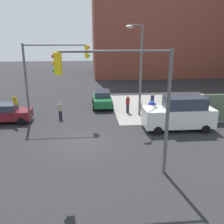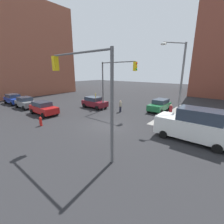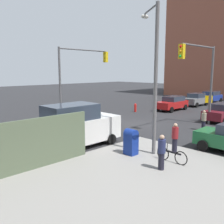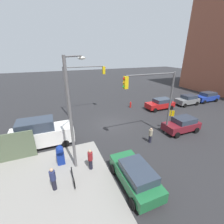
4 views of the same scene
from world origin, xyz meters
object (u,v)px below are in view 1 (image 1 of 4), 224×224
object	(u,v)px
pedestrian_crossing	(60,110)
pedestrian_walking_north	(128,104)
mailbox_blue	(152,109)
van_white_delivery	(180,114)
sedan_green	(102,98)
street_lamp_corner	(139,64)
traffic_signal_nw_corner	(50,67)
coupe_maroon	(6,113)
bicycle_leaning_on_fence	(141,107)
traffic_signal_se_corner	(126,88)
pedestrian_waiting	(152,101)

from	to	relation	value
pedestrian_crossing	pedestrian_walking_north	bearing A→B (deg)	-67.45
mailbox_blue	van_white_delivery	bearing A→B (deg)	-67.22
mailbox_blue	sedan_green	size ratio (longest dim) A/B	0.34
street_lamp_corner	sedan_green	world-z (taller)	street_lamp_corner
traffic_signal_nw_corner	coupe_maroon	bearing A→B (deg)	177.46
traffic_signal_nw_corner	mailbox_blue	world-z (taller)	traffic_signal_nw_corner
street_lamp_corner	bicycle_leaning_on_fence	distance (m)	4.71
traffic_signal_se_corner	pedestrian_waiting	bearing A→B (deg)	69.48
bicycle_leaning_on_fence	pedestrian_waiting	bearing A→B (deg)	9.62
traffic_signal_nw_corner	traffic_signal_se_corner	distance (m)	10.21
mailbox_blue	van_white_delivery	size ratio (longest dim) A/B	0.26
street_lamp_corner	bicycle_leaning_on_fence	world-z (taller)	street_lamp_corner
traffic_signal_nw_corner	bicycle_leaning_on_fence	world-z (taller)	traffic_signal_nw_corner
sedan_green	traffic_signal_nw_corner	bearing A→B (deg)	-134.09
sedan_green	pedestrian_crossing	xyz separation A→B (m)	(-3.90, -3.82, -0.04)
traffic_signal_nw_corner	sedan_green	xyz separation A→B (m)	(4.38, 4.52, -3.78)
traffic_signal_se_corner	pedestrian_crossing	size ratio (longest dim) A/B	4.17
pedestrian_waiting	bicycle_leaning_on_fence	bearing A→B (deg)	87.50
pedestrian_crossing	bicycle_leaning_on_fence	bearing A→B (deg)	-64.57
coupe_maroon	pedestrian_waiting	distance (m)	13.52
traffic_signal_se_corner	pedestrian_crossing	world-z (taller)	traffic_signal_se_corner
sedan_green	coupe_maroon	bearing A→B (deg)	-152.52
pedestrian_crossing	pedestrian_walking_north	size ratio (longest dim) A/B	0.93
traffic_signal_nw_corner	pedestrian_crossing	world-z (taller)	traffic_signal_nw_corner
mailbox_blue	pedestrian_waiting	distance (m)	2.48
traffic_signal_se_corner	pedestrian_walking_north	distance (m)	11.77
pedestrian_waiting	mailbox_blue	bearing A→B (deg)	153.85
traffic_signal_se_corner	coupe_maroon	distance (m)	13.26
mailbox_blue	van_white_delivery	distance (m)	3.51
street_lamp_corner	pedestrian_waiting	distance (m)	4.65
traffic_signal_nw_corner	bicycle_leaning_on_fence	distance (m)	9.53
traffic_signal_nw_corner	van_white_delivery	xyz separation A→B (m)	(10.02, -2.70, -3.34)
pedestrian_waiting	bicycle_leaning_on_fence	size ratio (longest dim) A/B	0.95
pedestrian_crossing	van_white_delivery	bearing A→B (deg)	-98.90
sedan_green	traffic_signal_se_corner	bearing A→B (deg)	-88.13
pedestrian_waiting	bicycle_leaning_on_fence	distance (m)	1.32
pedestrian_walking_north	mailbox_blue	bearing A→B (deg)	20.72
traffic_signal_nw_corner	bicycle_leaning_on_fence	size ratio (longest dim) A/B	3.71
sedan_green	van_white_delivery	world-z (taller)	van_white_delivery
traffic_signal_nw_corner	sedan_green	bearing A→B (deg)	45.91
traffic_signal_se_corner	traffic_signal_nw_corner	bearing A→B (deg)	118.18
traffic_signal_nw_corner	traffic_signal_se_corner	bearing A→B (deg)	-61.82
coupe_maroon	van_white_delivery	xyz separation A→B (m)	(13.99, -2.88, 0.44)
street_lamp_corner	mailbox_blue	bearing A→B (deg)	-22.39
bicycle_leaning_on_fence	pedestrian_walking_north	bearing A→B (deg)	-153.54
traffic_signal_nw_corner	street_lamp_corner	bearing A→B (deg)	7.65
coupe_maroon	pedestrian_crossing	size ratio (longest dim) A/B	2.53
sedan_green	bicycle_leaning_on_fence	xyz separation A→B (m)	(3.70, -1.82, -0.50)
traffic_signal_nw_corner	pedestrian_waiting	world-z (taller)	traffic_signal_nw_corner
sedan_green	bicycle_leaning_on_fence	bearing A→B (deg)	-26.27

